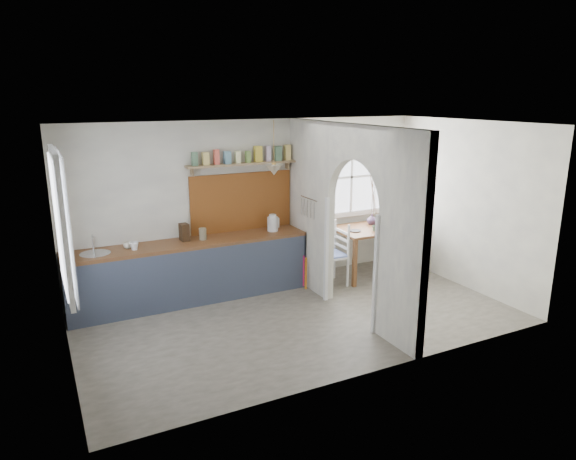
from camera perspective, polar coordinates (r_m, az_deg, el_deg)
name	(u,v)px	position (r m, az deg, el deg)	size (l,w,h in m)	color
floor	(301,318)	(7.12, 1.42, -9.74)	(5.80, 3.20, 0.01)	gray
ceiling	(302,124)	(6.49, 1.57, 11.64)	(5.80, 3.20, 0.01)	silver
walls	(301,226)	(6.68, 1.49, 0.45)	(5.81, 3.21, 2.60)	silver
partition	(345,209)	(7.05, 6.31, 2.37)	(0.12, 3.20, 2.60)	silver
kitchen_window	(59,224)	(5.86, -24.09, 0.60)	(0.10, 1.16, 1.50)	white
nook_window	(351,177)	(8.85, 7.06, 5.87)	(1.76, 0.10, 1.30)	white
counter	(191,270)	(7.71, -10.73, -4.39)	(3.50, 0.60, 0.90)	brown
sink	(95,254)	(7.33, -20.63, -2.55)	(0.40, 0.40, 0.02)	silver
backsplash	(242,202)	(7.99, -5.15, 3.13)	(1.65, 0.03, 0.90)	brown
shelf	(243,160)	(7.80, -5.03, 7.78)	(1.75, 0.20, 0.21)	tan
pendant_lamp	(274,170)	(7.65, -1.57, 6.70)	(0.26, 0.26, 0.16)	beige
utensil_rail	(309,199)	(7.71, 2.35, 3.51)	(0.02, 0.02, 0.50)	silver
dining_table	(372,251)	(8.76, 9.33, -2.30)	(1.31, 0.87, 0.82)	brown
chair_left	(330,254)	(8.18, 4.67, -2.69)	(0.46, 0.46, 1.01)	silver
chair_right	(416,239)	(9.29, 14.05, -1.00)	(0.45, 0.45, 0.99)	silver
kettle	(273,223)	(7.97, -1.72, 0.83)	(0.22, 0.18, 0.27)	silver
mug_a	(134,246)	(7.32, -16.72, -1.70)	(0.12, 0.12, 0.11)	white
mug_b	(128,245)	(7.42, -17.40, -1.62)	(0.12, 0.12, 0.09)	beige
knife_block	(184,232)	(7.59, -11.45, -0.23)	(0.11, 0.16, 0.25)	#3C2614
jar	(203,234)	(7.60, -9.45, -0.43)	(0.11, 0.11, 0.17)	#7A7257
towel_magenta	(304,271)	(8.09, 1.74, -4.58)	(0.02, 0.03, 0.51)	#DB1B63
towel_orange	(306,274)	(8.03, 2.00, -4.90)	(0.02, 0.03, 0.53)	orange
bowl	(394,224)	(8.77, 11.70, 0.68)	(0.35, 0.35, 0.09)	beige
table_cup	(375,228)	(8.43, 9.60, 0.20)	(0.09, 0.09, 0.09)	#537358
plate	(355,231)	(8.35, 7.46, -0.09)	(0.19, 0.19, 0.02)	black
vase	(372,219)	(8.83, 9.29, 1.19)	(0.17, 0.17, 0.18)	#483453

